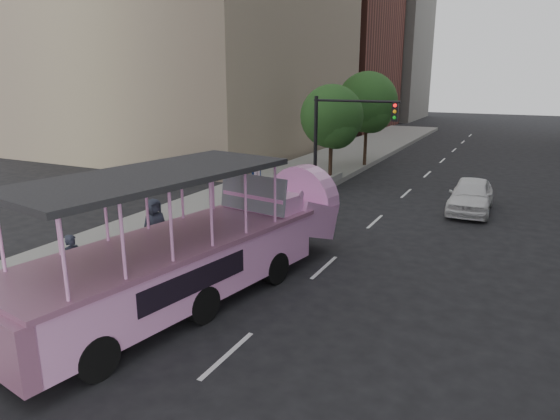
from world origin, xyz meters
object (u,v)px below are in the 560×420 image
object	(u,v)px
street_tree_far	(368,105)
duck_boat	(203,247)
parking_sign	(257,192)
pedestrian_near	(74,264)
street_tree_near	(333,119)
pedestrian_far	(155,226)
traffic_signal	(338,132)
car	(471,195)

from	to	relation	value
street_tree_far	duck_boat	bearing A→B (deg)	-85.47
duck_boat	parking_sign	size ratio (longest dim) A/B	4.02
pedestrian_near	street_tree_near	bearing A→B (deg)	-2.22
pedestrian_far	street_tree_far	bearing A→B (deg)	15.51
parking_sign	traffic_signal	bearing A→B (deg)	82.76
duck_boat	traffic_signal	size ratio (longest dim) A/B	2.28
parking_sign	street_tree_far	world-z (taller)	street_tree_far
car	traffic_signal	bearing A→B (deg)	-170.85
traffic_signal	pedestrian_far	bearing A→B (deg)	-104.67
pedestrian_near	street_tree_far	bearing A→B (deg)	-1.90
street_tree_near	street_tree_far	size ratio (longest dim) A/B	0.89
duck_boat	pedestrian_near	size ratio (longest dim) A/B	7.06
duck_boat	pedestrian_near	xyz separation A→B (m)	(-2.86, -2.08, -0.28)
car	parking_sign	bearing A→B (deg)	-133.20
street_tree_far	car	bearing A→B (deg)	-47.58
pedestrian_far	duck_boat	bearing A→B (deg)	-96.97
parking_sign	street_tree_far	xyz separation A→B (m)	(-0.55, 16.11, 2.47)
pedestrian_far	street_tree_far	xyz separation A→B (m)	(1.33, 19.85, 3.06)
pedestrian_near	pedestrian_far	bearing A→B (deg)	3.59
car	traffic_signal	distance (m)	6.85
parking_sign	traffic_signal	size ratio (longest dim) A/B	0.57
pedestrian_far	traffic_signal	world-z (taller)	traffic_signal
street_tree_far	traffic_signal	bearing A→B (deg)	-81.57
duck_boat	car	bearing A→B (deg)	65.69
parking_sign	street_tree_far	bearing A→B (deg)	91.95
car	pedestrian_far	bearing A→B (deg)	-128.85
car	duck_boat	bearing A→B (deg)	-115.50
pedestrian_far	parking_sign	bearing A→B (deg)	-7.32
pedestrian_far	parking_sign	distance (m)	4.23
car	pedestrian_near	bearing A→B (deg)	-121.24
duck_boat	car	distance (m)	14.33
duck_boat	pedestrian_near	distance (m)	3.54
duck_boat	parking_sign	xyz separation A→B (m)	(-1.14, 5.24, 0.41)
duck_boat	street_tree_far	world-z (taller)	street_tree_far
pedestrian_near	parking_sign	xyz separation A→B (m)	(1.71, 7.31, 0.69)
pedestrian_near	traffic_signal	distance (m)	14.42
traffic_signal	pedestrian_near	bearing A→B (deg)	-100.38
parking_sign	street_tree_near	bearing A→B (deg)	94.23
pedestrian_near	street_tree_far	size ratio (longest dim) A/B	0.26
pedestrian_far	street_tree_far	world-z (taller)	street_tree_far
pedestrian_near	parking_sign	bearing A→B (deg)	-12.24
duck_boat	street_tree_far	distance (m)	21.61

